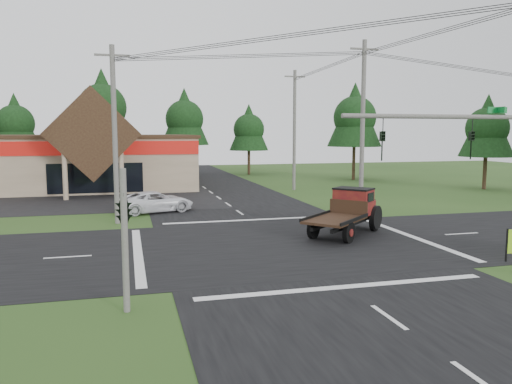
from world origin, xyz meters
name	(u,v)px	position (x,y,z in m)	size (l,w,h in m)	color
ground	(285,245)	(0.00, 0.00, 0.00)	(120.00, 120.00, 0.00)	#284719
road_ns	(285,244)	(0.00, 0.00, 0.01)	(12.00, 120.00, 0.02)	black
road_ew	(285,244)	(0.00, 0.00, 0.01)	(120.00, 12.00, 0.02)	black
parking_apron	(41,202)	(-14.00, 19.00, 0.01)	(28.00, 14.00, 0.02)	black
cvs_building	(38,160)	(-15.70, 29.57, 2.78)	(30.40, 18.20, 9.19)	gray
traffic_signal_mast	(502,161)	(5.82, -7.50, 4.43)	(8.12, 0.24, 7.00)	#595651
traffic_signal_corner	(123,197)	(-7.50, -7.32, 3.52)	(0.53, 2.48, 4.40)	#595651
utility_pole_nw	(115,134)	(-8.00, 8.00, 5.39)	(2.00, 0.30, 10.50)	#595651
utility_pole_ne	(363,126)	(8.00, 8.00, 5.89)	(2.00, 0.30, 11.50)	#595651
utility_pole_n	(294,129)	(8.00, 22.00, 5.74)	(2.00, 0.30, 11.20)	#595651
tree_row_b	(15,122)	(-20.00, 42.00, 6.70)	(5.60, 5.60, 10.10)	#332316
tree_row_c	(102,105)	(-10.00, 41.00, 8.72)	(7.28, 7.28, 13.13)	#332316
tree_row_d	(185,117)	(0.00, 42.00, 7.38)	(6.16, 6.16, 11.11)	#332316
tree_row_e	(249,128)	(8.00, 40.00, 6.03)	(5.04, 5.04, 9.09)	#332316
tree_side_ne	(355,115)	(18.00, 30.00, 7.38)	(6.16, 6.16, 11.11)	#332316
tree_side_e_near	(487,126)	(26.00, 18.00, 6.03)	(5.04, 5.04, 9.09)	#332316
antique_flatbed_truck	(345,212)	(3.77, 1.38, 1.24)	(2.26, 5.91, 2.47)	#500B15
white_pickup	(155,202)	(-5.53, 11.78, 0.72)	(2.39, 5.19, 1.44)	white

